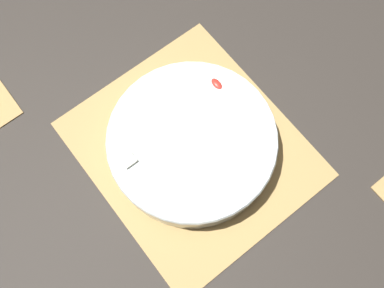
{
  "coord_description": "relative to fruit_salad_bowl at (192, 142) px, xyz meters",
  "views": [
    {
      "loc": [
        0.21,
        -0.16,
        0.79
      ],
      "look_at": [
        0.0,
        0.0,
        0.03
      ],
      "focal_mm": 42.0,
      "sensor_mm": 36.0,
      "label": 1
    }
  ],
  "objects": [
    {
      "name": "ground_plane",
      "position": [
        0.0,
        0.0,
        -0.04
      ],
      "size": [
        6.0,
        6.0,
        0.0
      ],
      "primitive_type": "plane",
      "color": "#2D2823"
    },
    {
      "name": "bamboo_mat_center",
      "position": [
        0.0,
        0.0,
        -0.04
      ],
      "size": [
        0.41,
        0.36,
        0.01
      ],
      "color": "#A8844C",
      "rests_on": "ground_plane"
    },
    {
      "name": "fruit_salad_bowl",
      "position": [
        0.0,
        0.0,
        0.0
      ],
      "size": [
        0.3,
        0.3,
        0.07
      ],
      "color": "silver",
      "rests_on": "bamboo_mat_center"
    }
  ]
}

